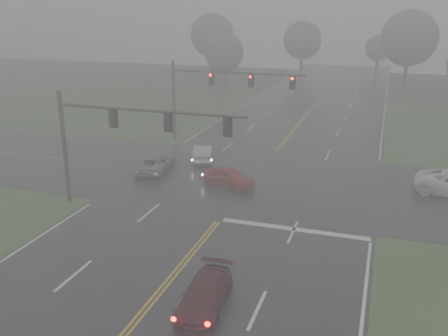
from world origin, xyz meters
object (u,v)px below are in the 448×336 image
(sedan_silver, at_px, (203,161))
(signal_gantry_near, at_px, (114,130))
(car_grey, at_px, (156,171))
(sedan_red, at_px, (229,186))
(signal_gantry_far, at_px, (212,87))
(sedan_maroon, at_px, (205,308))

(sedan_silver, bearing_deg, signal_gantry_near, 65.73)
(car_grey, height_order, signal_gantry_near, signal_gantry_near)
(sedan_red, height_order, signal_gantry_far, signal_gantry_far)
(car_grey, bearing_deg, sedan_red, 159.56)
(sedan_red, distance_m, car_grey, 6.58)
(sedan_maroon, bearing_deg, car_grey, 117.40)
(sedan_maroon, height_order, car_grey, car_grey)
(signal_gantry_near, bearing_deg, sedan_red, 49.01)
(sedan_maroon, xyz_separation_m, sedan_silver, (-7.45, 19.80, 0.00))
(signal_gantry_far, bearing_deg, signal_gantry_near, -90.59)
(sedan_maroon, distance_m, signal_gantry_near, 13.35)
(sedan_red, relative_size, signal_gantry_far, 0.31)
(sedan_maroon, distance_m, signal_gantry_far, 27.63)
(sedan_silver, xyz_separation_m, car_grey, (-2.56, -3.73, 0.00))
(sedan_silver, bearing_deg, sedan_maroon, 93.68)
(sedan_maroon, bearing_deg, sedan_silver, 106.12)
(sedan_silver, relative_size, signal_gantry_near, 0.35)
(sedan_maroon, relative_size, signal_gantry_far, 0.34)
(sedan_silver, bearing_deg, car_grey, 38.59)
(signal_gantry_far, bearing_deg, car_grey, -97.61)
(sedan_silver, bearing_deg, signal_gantry_far, -94.81)
(car_grey, bearing_deg, sedan_maroon, 113.84)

